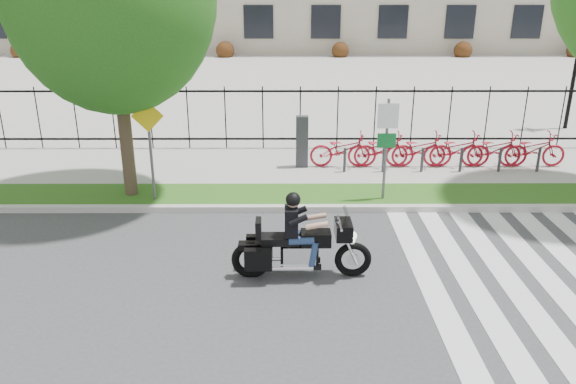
{
  "coord_description": "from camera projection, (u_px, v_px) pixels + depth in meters",
  "views": [
    {
      "loc": [
        -0.45,
        -8.49,
        5.19
      ],
      "look_at": [
        -0.41,
        3.0,
        0.91
      ],
      "focal_mm": 35.0,
      "sensor_mm": 36.0,
      "label": 1
    }
  ],
  "objects": [
    {
      "name": "ground",
      "position": [
        312.0,
        301.0,
        9.77
      ],
      "size": [
        120.0,
        120.0,
        0.0
      ],
      "primitive_type": "plane",
      "color": "#3B3B3E",
      "rests_on": "ground"
    },
    {
      "name": "curb",
      "position": [
        305.0,
        208.0,
        13.58
      ],
      "size": [
        60.0,
        0.2,
        0.15
      ],
      "primitive_type": "cube",
      "color": "beige",
      "rests_on": "ground"
    },
    {
      "name": "grass_verge",
      "position": [
        304.0,
        196.0,
        14.38
      ],
      "size": [
        60.0,
        1.5,
        0.15
      ],
      "primitive_type": "cube",
      "color": "#205114",
      "rests_on": "ground"
    },
    {
      "name": "sidewalk",
      "position": [
        301.0,
        166.0,
        16.72
      ],
      "size": [
        60.0,
        3.5,
        0.15
      ],
      "primitive_type": "cube",
      "color": "#A3A098",
      "rests_on": "ground"
    },
    {
      "name": "plaza",
      "position": [
        294.0,
        76.0,
        33.17
      ],
      "size": [
        80.0,
        34.0,
        0.1
      ],
      "primitive_type": "cube",
      "color": "#A3A098",
      "rests_on": "ground"
    },
    {
      "name": "iron_fence",
      "position": [
        300.0,
        118.0,
        17.98
      ],
      "size": [
        30.0,
        0.06,
        2.0
      ],
      "primitive_type": null,
      "color": "black",
      "rests_on": "sidewalk"
    },
    {
      "name": "bike_share_station",
      "position": [
        435.0,
        149.0,
        16.29
      ],
      "size": [
        7.84,
        0.88,
        1.5
      ],
      "color": "#2D2D33",
      "rests_on": "sidewalk"
    },
    {
      "name": "sign_pole_regulatory",
      "position": [
        387.0,
        137.0,
        13.45
      ],
      "size": [
        0.5,
        0.09,
        2.5
      ],
      "color": "#59595B",
      "rests_on": "grass_verge"
    },
    {
      "name": "sign_pole_warning",
      "position": [
        149.0,
        137.0,
        13.44
      ],
      "size": [
        0.78,
        0.09,
        2.49
      ],
      "color": "#59595B",
      "rests_on": "grass_verge"
    },
    {
      "name": "motorcycle_rider",
      "position": [
        301.0,
        244.0,
        10.37
      ],
      "size": [
        2.63,
        0.77,
        2.03
      ],
      "color": "black",
      "rests_on": "ground"
    }
  ]
}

